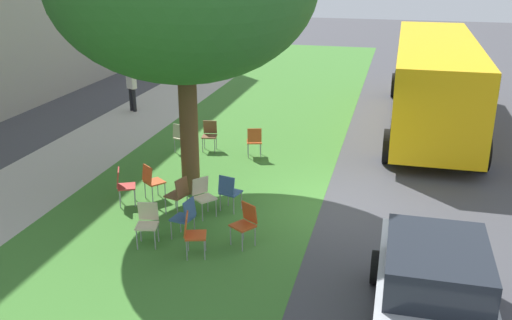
{
  "coord_description": "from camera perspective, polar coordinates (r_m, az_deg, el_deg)",
  "views": [
    {
      "loc": [
        -12.26,
        -1.31,
        5.61
      ],
      "look_at": [
        0.13,
        1.8,
        0.96
      ],
      "focal_mm": 40.48,
      "sensor_mm": 36.0,
      "label": 1
    }
  ],
  "objects": [
    {
      "name": "chair_0",
      "position": [
        17.15,
        -4.6,
        2.66
      ],
      "size": [
        0.48,
        0.48,
        0.88
      ],
      "color": "brown",
      "rests_on": "ground"
    },
    {
      "name": "chair_3",
      "position": [
        12.88,
        -5.27,
        -3.37
      ],
      "size": [
        0.58,
        0.59,
        0.88
      ],
      "color": "beige",
      "rests_on": "ground"
    },
    {
      "name": "chair_1",
      "position": [
        17.0,
        -7.4,
        2.4
      ],
      "size": [
        0.51,
        0.51,
        0.88
      ],
      "color": "beige",
      "rests_on": "ground"
    },
    {
      "name": "sidewalk_strip",
      "position": [
        16.16,
        -20.49,
        -1.63
      ],
      "size": [
        48.0,
        2.8,
        0.01
      ],
      "primitive_type": "cube",
      "color": "#ADA89E",
      "rests_on": "ground"
    },
    {
      "name": "school_bus",
      "position": [
        20.08,
        17.22,
        8.05
      ],
      "size": [
        10.4,
        2.8,
        2.88
      ],
      "color": "yellow",
      "rests_on": "ground"
    },
    {
      "name": "chair_4",
      "position": [
        11.24,
        -6.36,
        -7.06
      ],
      "size": [
        0.52,
        0.52,
        0.88
      ],
      "color": "#C64C1E",
      "rests_on": "ground"
    },
    {
      "name": "chair_7",
      "position": [
        13.01,
        -7.67,
        -3.23
      ],
      "size": [
        0.52,
        0.52,
        0.88
      ],
      "color": "brown",
      "rests_on": "ground"
    },
    {
      "name": "chair_9",
      "position": [
        13.74,
        -12.99,
        -2.3
      ],
      "size": [
        0.55,
        0.56,
        0.88
      ],
      "color": "#B7332D",
      "rests_on": "ground"
    },
    {
      "name": "chair_6",
      "position": [
        11.59,
        -1.05,
        -6.07
      ],
      "size": [
        0.58,
        0.58,
        0.88
      ],
      "color": "#C64C1E",
      "rests_on": "ground"
    },
    {
      "name": "parked_car",
      "position": [
        9.18,
        17.07,
        -12.31
      ],
      "size": [
        3.7,
        1.92,
        1.65
      ],
      "color": "#ADB2B7",
      "rests_on": "ground"
    },
    {
      "name": "pedestrian_0",
      "position": [
        21.77,
        -12.18,
        7.12
      ],
      "size": [
        0.34,
        0.41,
        1.69
      ],
      "color": "black",
      "rests_on": "ground"
    },
    {
      "name": "chair_2",
      "position": [
        16.49,
        -0.16,
        2.02
      ],
      "size": [
        0.52,
        0.52,
        0.88
      ],
      "color": "#C64C1E",
      "rests_on": "ground"
    },
    {
      "name": "ground",
      "position": [
        13.55,
        7.3,
        -4.64
      ],
      "size": [
        80.0,
        80.0,
        0.0
      ],
      "primitive_type": "plane",
      "color": "#424247"
    },
    {
      "name": "grass_verge",
      "position": [
        14.22,
        -5.61,
        -3.33
      ],
      "size": [
        48.0,
        6.0,
        0.01
      ],
      "primitive_type": "cube",
      "color": "#3D752D",
      "rests_on": "ground"
    },
    {
      "name": "chair_10",
      "position": [
        13.85,
        -10.28,
        -1.91
      ],
      "size": [
        0.58,
        0.58,
        0.88
      ],
      "color": "#C64C1E",
      "rests_on": "ground"
    },
    {
      "name": "chair_11",
      "position": [
        13.04,
        -2.68,
        -3.0
      ],
      "size": [
        0.52,
        0.51,
        0.88
      ],
      "color": "#335184",
      "rests_on": "ground"
    },
    {
      "name": "chair_8",
      "position": [
        11.81,
        -10.68,
        -5.91
      ],
      "size": [
        0.5,
        0.5,
        0.88
      ],
      "color": "beige",
      "rests_on": "ground"
    },
    {
      "name": "chair_5",
      "position": [
        11.92,
        -7.0,
        -5.45
      ],
      "size": [
        0.48,
        0.49,
        0.88
      ],
      "color": "#335184",
      "rests_on": "ground"
    }
  ]
}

